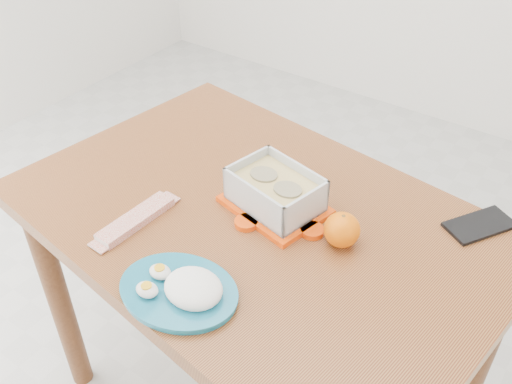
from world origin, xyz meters
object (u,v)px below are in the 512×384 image
Objects in this scene: dining_table at (256,253)px; orange_fruit at (342,230)px; rice_plate at (183,288)px; food_container at (275,192)px; smartphone at (480,225)px.

dining_table is 0.25m from orange_fruit.
dining_table is 0.30m from rice_plate.
dining_table is 15.53× the size of orange_fruit.
food_container reaches higher than smartphone.
orange_fruit is (0.19, 0.02, 0.15)m from dining_table.
orange_fruit is at bearing -103.89° from smartphone.
dining_table is 7.86× the size of smartphone.
rice_plate is 1.77× the size of smartphone.
rice_plate is at bearing -76.87° from food_container.
dining_table is at bearing -118.64° from smartphone.
orange_fruit is 0.29× the size of rice_plate.
food_container is 0.43m from smartphone.
rice_plate is at bearing -120.11° from orange_fruit.
food_container reaches higher than orange_fruit.
rice_plate is at bearing -95.99° from smartphone.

